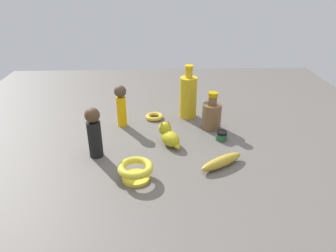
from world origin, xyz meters
TOP-DOWN VIEW (x-y plane):
  - ground at (0.00, 0.00)m, footprint 2.00×2.00m
  - nail_polish_jar at (0.21, 0.00)m, footprint 0.05×0.05m
  - person_figure_adult at (-0.27, -0.10)m, footprint 0.07×0.07m
  - person_figure_child at (-0.19, 0.15)m, footprint 0.05×0.05m
  - bowl at (-0.11, -0.25)m, footprint 0.12×0.12m
  - bangle at (-0.05, 0.21)m, footprint 0.08×0.08m
  - cat_figurine at (0.00, -0.03)m, footprint 0.10×0.12m
  - banana at (0.18, -0.19)m, footprint 0.17×0.13m
  - bottle_tall at (0.10, 0.23)m, footprint 0.08×0.08m
  - bottle_short at (0.19, 0.11)m, footprint 0.08×0.08m

SIDE VIEW (x-z plane):
  - ground at x=0.00m, z-range 0.00..0.00m
  - bangle at x=-0.05m, z-range 0.00..0.02m
  - nail_polish_jar at x=0.21m, z-range 0.00..0.04m
  - banana at x=0.18m, z-range 0.00..0.04m
  - bowl at x=-0.11m, z-range 0.01..0.06m
  - cat_figurine at x=0.00m, z-range -0.01..0.08m
  - bottle_short at x=0.19m, z-range -0.02..0.14m
  - person_figure_adult at x=-0.27m, z-range 0.00..0.19m
  - bottle_tall at x=0.10m, z-range -0.02..0.22m
  - person_figure_child at x=-0.19m, z-range 0.01..0.19m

